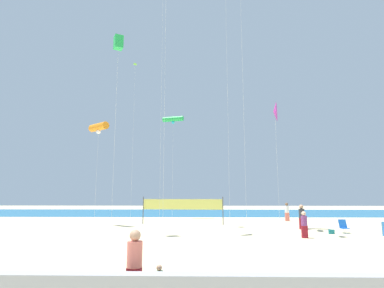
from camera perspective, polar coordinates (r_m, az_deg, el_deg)
ground_plane at (r=16.81m, az=1.10°, el=-17.85°), size 120.00×120.00×0.00m
ocean_band at (r=47.45m, az=1.38°, el=-12.23°), size 120.00×20.00×0.01m
mother_figure at (r=8.53m, az=-10.32°, el=-20.14°), size 0.38×0.38×1.68m
toddler_figure at (r=8.51m, az=-5.96°, el=-23.36°), size 0.19×0.19×0.84m
beachgoer_plum_shirt at (r=20.77m, az=19.54°, el=-13.35°), size 0.36×0.36×1.57m
beachgoer_white_shirt at (r=33.46m, az=16.72°, el=-11.50°), size 0.41×0.41×1.79m
beachgoer_charcoal_shirt at (r=25.84m, az=19.15°, el=-12.15°), size 0.42×0.42×1.82m
folding_beach_chair at (r=24.47m, az=25.62°, el=-13.15°), size 0.52×0.65×0.89m
volleyball_net at (r=28.41m, az=-1.73°, el=-11.01°), size 7.14×0.81×2.40m
beach_handbag at (r=23.56m, az=23.81°, el=-14.26°), size 0.35×0.17×0.28m
kite_magenta_delta at (r=25.32m, az=14.70°, el=5.63°), size 0.70×1.54×9.65m
kite_green_box at (r=23.90m, az=-13.10°, el=17.29°), size 0.79×0.79×13.60m
kite_orange_tube at (r=28.88m, az=-16.44°, el=2.91°), size 2.09×1.85×8.76m
kite_green_tube at (r=36.87m, az=-3.43°, el=4.46°), size 2.51×1.18×11.54m
kite_lime_diamond at (r=40.01m, az=-10.25°, el=11.84°), size 0.45×0.46×18.51m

